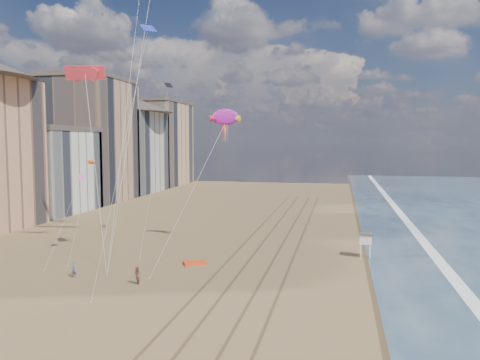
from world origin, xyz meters
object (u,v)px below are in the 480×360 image
grounded_kite (195,263)px  kite_flyer_a (74,270)px  kite_flyer_b (137,276)px  lifeguard_stand (366,239)px  show_kite (225,118)px

grounded_kite → kite_flyer_a: (-10.57, -7.76, 0.68)m
kite_flyer_a → kite_flyer_b: kite_flyer_b is taller
lifeguard_stand → grounded_kite: size_ratio=1.18×
kite_flyer_a → kite_flyer_b: bearing=-11.9°
grounded_kite → show_kite: show_kite is taller
show_kite → kite_flyer_b: 24.24m
grounded_kite → show_kite: 19.17m
show_kite → kite_flyer_a: size_ratio=13.88×
kite_flyer_a → grounded_kite: bearing=31.4°
grounded_kite → show_kite: (1.46, 8.73, 17.00)m
show_kite → kite_flyer_b: (-4.66, -17.39, -16.23)m
show_kite → kite_flyer_a: bearing=-126.1°
grounded_kite → kite_flyer_a: size_ratio=1.54×
lifeguard_stand → kite_flyer_a: (-29.89, -15.00, -1.47)m
grounded_kite → kite_flyer_b: size_ratio=1.38×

